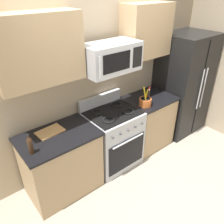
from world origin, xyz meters
name	(u,v)px	position (x,y,z in m)	size (l,w,h in m)	color
ground_plane	(140,184)	(0.00, 0.00, 0.00)	(16.00, 16.00, 0.00)	gray
wall_back	(96,80)	(0.00, 1.04, 1.30)	(8.00, 0.10, 2.60)	tan
counter_left	(62,163)	(-0.88, 0.64, 0.46)	(0.98, 0.66, 0.91)	tan
range_oven	(112,137)	(0.00, 0.64, 0.47)	(0.76, 0.70, 1.09)	#B2B5BA
counter_right	(148,121)	(0.79, 0.64, 0.46)	(0.80, 0.66, 0.91)	tan
refrigerator	(182,85)	(1.65, 0.62, 0.92)	(0.88, 0.77, 1.83)	black
microwave	(111,57)	(0.00, 0.67, 1.72)	(0.77, 0.44, 0.37)	#B2B5BA
upper_cabinets_left	(38,50)	(-0.89, 0.82, 1.94)	(0.97, 0.34, 0.76)	tan
upper_cabinets_right	(147,31)	(0.79, 0.82, 1.94)	(0.79, 0.34, 0.76)	tan
utensil_crock	(145,101)	(0.53, 0.50, 0.98)	(0.19, 0.19, 0.32)	#D1662D
cutting_board	(50,132)	(-0.92, 0.77, 0.92)	(0.33, 0.22, 0.02)	tan
bottle_soy	(30,145)	(-1.26, 0.52, 1.03)	(0.06, 0.06, 0.25)	#382314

